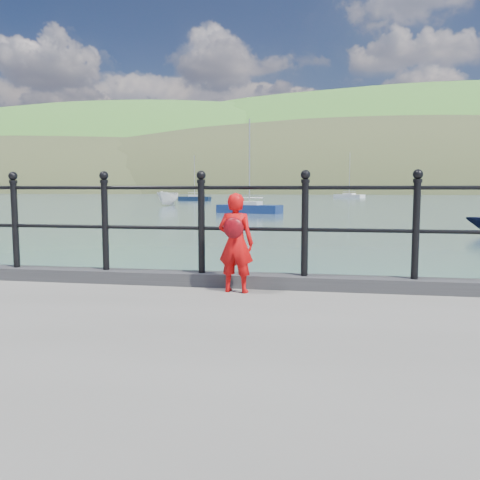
% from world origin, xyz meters
% --- Properties ---
extents(ground, '(600.00, 600.00, 0.00)m').
position_xyz_m(ground, '(0.00, 0.00, 0.00)').
color(ground, '#2D4251').
rests_on(ground, ground).
extents(kerb, '(60.00, 0.30, 0.15)m').
position_xyz_m(kerb, '(0.00, -0.15, 1.07)').
color(kerb, '#28282B').
rests_on(kerb, quay).
extents(railing, '(18.11, 0.11, 1.20)m').
position_xyz_m(railing, '(0.00, -0.15, 1.82)').
color(railing, black).
rests_on(railing, kerb).
extents(far_shore, '(830.00, 200.00, 156.00)m').
position_xyz_m(far_shore, '(38.34, 239.41, -22.57)').
color(far_shore, '#333A21').
rests_on(far_shore, ground).
extents(child, '(0.43, 0.34, 1.09)m').
position_xyz_m(child, '(-0.13, -0.47, 1.55)').
color(child, red).
rests_on(child, quay).
extents(launch_white, '(2.09, 4.62, 1.73)m').
position_xyz_m(launch_white, '(-17.97, 51.86, 0.87)').
color(launch_white, white).
rests_on(launch_white, ground).
extents(sailboat_deep, '(6.48, 5.49, 9.69)m').
position_xyz_m(sailboat_deep, '(4.84, 102.96, 0.34)').
color(sailboat_deep, silver).
rests_on(sailboat_deep, ground).
extents(sailboat_left, '(5.27, 2.00, 7.46)m').
position_xyz_m(sailboat_left, '(-20.65, 73.75, 0.34)').
color(sailboat_left, black).
rests_on(sailboat_left, ground).
extents(sailboat_port, '(5.73, 3.25, 8.00)m').
position_xyz_m(sailboat_port, '(-5.78, 36.29, 0.34)').
color(sailboat_port, navy).
rests_on(sailboat_port, ground).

